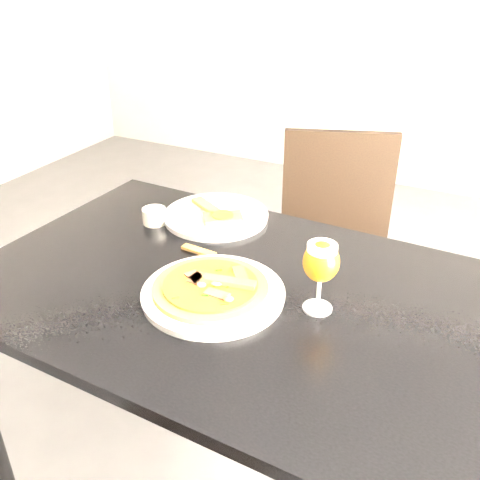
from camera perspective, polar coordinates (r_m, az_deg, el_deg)
The scene contains 9 objects.
dining_table at distance 1.30m, azimuth -1.37°, elevation -7.93°, with size 1.23×0.84×0.75m.
chair_far at distance 1.92m, azimuth 10.00°, elevation -1.19°, with size 0.53×0.53×0.89m.
plate_main at distance 1.20m, azimuth -2.86°, elevation -5.75°, with size 0.32×0.32×0.02m, color silver.
pizza at distance 1.19m, azimuth -3.11°, elevation -5.00°, with size 0.26×0.26×0.03m.
plate_second at distance 1.54m, azimuth -2.58°, elevation 2.59°, with size 0.30×0.30×0.02m, color silver.
crust_scraps at distance 1.52m, azimuth -2.42°, elevation 2.84°, with size 0.20×0.15×0.02m.
loose_crust at distance 1.37m, azimuth -4.42°, elevation -1.15°, with size 0.10×0.02×0.01m, color #995725.
sauce_cup at distance 1.52m, azimuth -9.12°, elevation 2.63°, with size 0.07×0.07×0.04m.
beer_glass at distance 1.11m, azimuth 8.65°, elevation -2.37°, with size 0.08×0.08×0.16m.
Camera 1 is at (0.53, -0.58, 1.43)m, focal length 40.00 mm.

